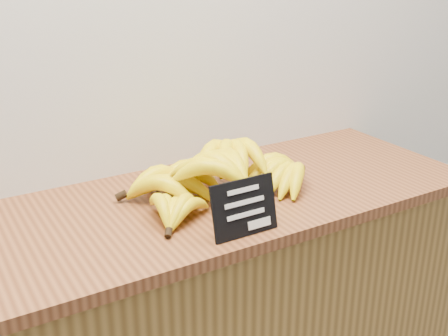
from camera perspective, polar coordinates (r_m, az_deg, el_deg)
The scene contains 3 objects.
counter_top at distance 1.44m, azimuth -1.02°, elevation -3.27°, with size 1.38×0.54×0.03m, color brown.
chalkboard_sign at distance 1.22m, azimuth 2.09°, elevation -4.06°, with size 0.16×0.01×0.13m, color black.
banana_pile at distance 1.41m, azimuth -1.07°, elevation -0.64°, with size 0.53×0.34×0.13m.
Camera 1 is at (-0.47, 1.61, 1.52)m, focal length 45.00 mm.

